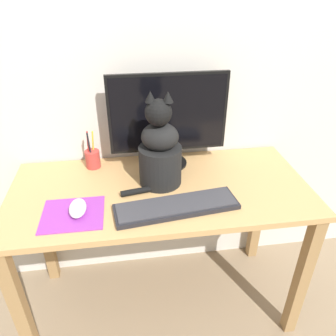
% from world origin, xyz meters
% --- Properties ---
extents(ground_plane, '(12.00, 12.00, 0.00)m').
position_xyz_m(ground_plane, '(0.00, 0.00, 0.00)').
color(ground_plane, '#847056').
extents(wall_back, '(7.00, 0.04, 2.50)m').
position_xyz_m(wall_back, '(0.00, 0.31, 1.25)').
color(wall_back, beige).
rests_on(wall_back, ground_plane).
extents(desk, '(1.23, 0.57, 0.71)m').
position_xyz_m(desk, '(0.00, 0.00, 0.60)').
color(desk, tan).
rests_on(desk, ground_plane).
extents(monitor, '(0.51, 0.17, 0.42)m').
position_xyz_m(monitor, '(0.06, 0.19, 0.93)').
color(monitor, black).
rests_on(monitor, desk).
extents(keyboard, '(0.48, 0.18, 0.02)m').
position_xyz_m(keyboard, '(0.04, -0.15, 0.72)').
color(keyboard, black).
rests_on(keyboard, desk).
extents(mousepad_left, '(0.23, 0.20, 0.00)m').
position_xyz_m(mousepad_left, '(-0.34, -0.13, 0.71)').
color(mousepad_left, purple).
rests_on(mousepad_left, desk).
extents(computer_mouse_left, '(0.06, 0.11, 0.04)m').
position_xyz_m(computer_mouse_left, '(-0.32, -0.12, 0.73)').
color(computer_mouse_left, white).
rests_on(computer_mouse_left, mousepad_left).
extents(cat, '(0.27, 0.20, 0.40)m').
position_xyz_m(cat, '(0.00, 0.04, 0.85)').
color(cat, black).
rests_on(cat, desk).
extents(pen_cup, '(0.06, 0.06, 0.17)m').
position_xyz_m(pen_cup, '(-0.28, 0.21, 0.75)').
color(pen_cup, '#B23833').
rests_on(pen_cup, desk).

